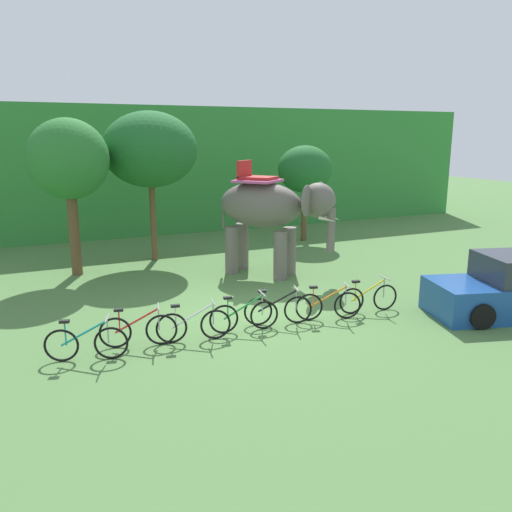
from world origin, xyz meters
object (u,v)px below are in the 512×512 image
object	(u,v)px
bike_orange	(328,305)
bike_yellow	(368,298)
tree_left	(150,150)
bike_red	(138,330)
bike_white	(194,325)
bike_teal	(86,343)
tree_center_right	(68,160)
elephant	(270,210)
bike_black	(278,309)
bike_green	(244,316)
tree_center_left	(305,170)

from	to	relation	value
bike_orange	bike_yellow	size ratio (longest dim) A/B	0.97
tree_left	bike_red	distance (m)	9.07
bike_red	bike_white	distance (m)	1.22
bike_teal	bike_yellow	bearing A→B (deg)	0.65
tree_center_right	tree_left	bearing A→B (deg)	19.01
bike_white	bike_yellow	distance (m)	4.82
elephant	bike_black	distance (m)	5.06
bike_white	bike_black	bearing A→B (deg)	4.40
tree_center_right	bike_teal	distance (m)	8.04
tree_left	bike_teal	bearing A→B (deg)	-112.53
elephant	bike_white	size ratio (longest dim) A/B	2.28
bike_orange	elephant	bearing A→B (deg)	83.11
tree_left	bike_green	size ratio (longest dim) A/B	3.20
bike_red	bike_green	size ratio (longest dim) A/B	0.98
tree_center_left	bike_green	xyz separation A→B (m)	(-6.73, -9.03, -2.74)
tree_center_right	bike_orange	world-z (taller)	tree_center_right
tree_center_left	bike_orange	xyz separation A→B (m)	(-4.47, -9.17, -2.74)
bike_teal	bike_green	size ratio (longest dim) A/B	0.97
tree_center_right	bike_red	world-z (taller)	tree_center_right
tree_left	bike_black	xyz separation A→B (m)	(1.15, -8.01, -3.69)
elephant	bike_orange	xyz separation A→B (m)	(-0.55, -4.56, -1.82)
tree_center_right	elephant	bearing A→B (deg)	-24.43
bike_green	bike_orange	size ratio (longest dim) A/B	1.03
tree_center_left	bike_red	distance (m)	13.11
bike_white	bike_green	size ratio (longest dim) A/B	0.99
bike_black	bike_teal	bearing A→B (deg)	-176.92
elephant	bike_teal	distance (m)	8.11
bike_white	bike_yellow	xyz separation A→B (m)	(4.82, 0.01, 0.00)
bike_black	bike_yellow	bearing A→B (deg)	-3.64
bike_black	bike_yellow	world-z (taller)	same
tree_center_left	bike_white	distance (m)	12.45
tree_center_right	tree_center_left	bearing A→B (deg)	11.12
bike_teal	bike_orange	size ratio (longest dim) A/B	1.00
bike_black	bike_orange	bearing A→B (deg)	-9.61
tree_center_right	elephant	distance (m)	6.67
bike_teal	bike_yellow	xyz separation A→B (m)	(7.17, 0.08, 0.00)
bike_green	tree_left	bearing A→B (deg)	91.48
elephant	bike_red	distance (m)	7.06
tree_center_right	bike_red	distance (m)	7.78
tree_left	elephant	world-z (taller)	tree_left
tree_center_right	bike_yellow	world-z (taller)	tree_center_right
bike_red	bike_white	world-z (taller)	same
bike_teal	bike_yellow	size ratio (longest dim) A/B	0.97
tree_center_left	bike_orange	size ratio (longest dim) A/B	2.52
bike_yellow	elephant	bearing A→B (deg)	99.23
tree_center_right	bike_black	xyz separation A→B (m)	(4.04, -7.01, -3.41)
elephant	bike_yellow	size ratio (longest dim) A/B	2.26
tree_center_left	bike_teal	xyz separation A→B (m)	(-10.36, -9.19, -2.74)
tree_left	bike_white	distance (m)	9.04
bike_yellow	bike_red	bearing A→B (deg)	178.03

